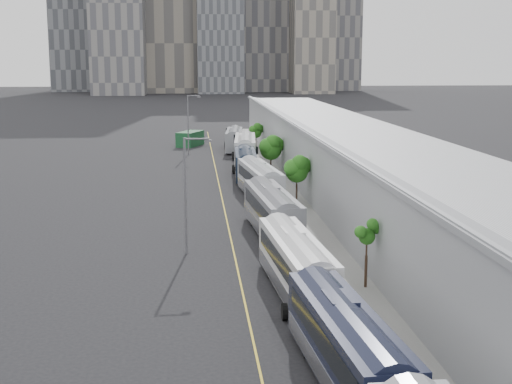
{
  "coord_description": "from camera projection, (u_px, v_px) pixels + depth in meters",
  "views": [
    {
      "loc": [
        -4.41,
        -8.69,
        14.16
      ],
      "look_at": [
        0.93,
        51.55,
        3.0
      ],
      "focal_mm": 50.0,
      "sensor_mm": 36.0,
      "label": 1
    }
  ],
  "objects": [
    {
      "name": "sidewalk",
      "position": [
        339.0,
        215.0,
        66.11
      ],
      "size": [
        10.0,
        170.0,
        0.12
      ],
      "primitive_type": "cube",
      "color": "gray",
      "rests_on": "ground"
    },
    {
      "name": "lane_line",
      "position": [
        226.0,
        218.0,
        65.21
      ],
      "size": [
        0.12,
        160.0,
        0.02
      ],
      "primitive_type": "cube",
      "color": "gold",
      "rests_on": "ground"
    },
    {
      "name": "depot",
      "position": [
        382.0,
        178.0,
        65.83
      ],
      "size": [
        12.45,
        160.4,
        7.2
      ],
      "color": "gray",
      "rests_on": "ground"
    },
    {
      "name": "bus_1",
      "position": [
        346.0,
        353.0,
        31.23
      ],
      "size": [
        3.46,
        12.71,
        3.67
      ],
      "rotation": [
        0.0,
        0.0,
        0.07
      ],
      "color": "black",
      "rests_on": "ground"
    },
    {
      "name": "bus_2",
      "position": [
        296.0,
        269.0,
        43.81
      ],
      "size": [
        3.38,
        12.87,
        3.72
      ],
      "rotation": [
        0.0,
        0.0,
        0.06
      ],
      "color": "silver",
      "rests_on": "ground"
    },
    {
      "name": "bus_3",
      "position": [
        272.0,
        216.0,
        58.43
      ],
      "size": [
        3.64,
        13.44,
        3.88
      ],
      "rotation": [
        0.0,
        0.0,
        0.07
      ],
      "color": "slate",
      "rests_on": "ground"
    },
    {
      "name": "bus_4",
      "position": [
        260.0,
        184.0,
        73.94
      ],
      "size": [
        3.84,
        12.94,
        3.73
      ],
      "rotation": [
        0.0,
        0.0,
        0.1
      ],
      "color": "#AFB4BA",
      "rests_on": "ground"
    },
    {
      "name": "bus_5",
      "position": [
        245.0,
        166.0,
        87.25
      ],
      "size": [
        3.08,
        12.39,
        3.59
      ],
      "rotation": [
        0.0,
        0.0,
        -0.05
      ],
      "color": "#151F2F",
      "rests_on": "ground"
    },
    {
      "name": "bus_6",
      "position": [
        245.0,
        152.0,
        98.9
      ],
      "size": [
        3.86,
        14.06,
        4.06
      ],
      "rotation": [
        0.0,
        0.0,
        -0.08
      ],
      "color": "silver",
      "rests_on": "ground"
    },
    {
      "name": "bus_7",
      "position": [
        234.0,
        141.0,
        113.58
      ],
      "size": [
        3.5,
        12.37,
        3.57
      ],
      "rotation": [
        0.0,
        0.0,
        -0.09
      ],
      "color": "gray",
      "rests_on": "ground"
    },
    {
      "name": "tree_1",
      "position": [
        367.0,
        237.0,
        44.31
      ],
      "size": [
        1.04,
        1.04,
        4.07
      ],
      "color": "black",
      "rests_on": "ground"
    },
    {
      "name": "tree_2",
      "position": [
        297.0,
        168.0,
        69.75
      ],
      "size": [
        2.25,
        2.25,
        4.96
      ],
      "color": "black",
      "rests_on": "ground"
    },
    {
      "name": "tree_3",
      "position": [
        271.0,
        146.0,
        90.27
      ],
      "size": [
        2.78,
        2.78,
        4.94
      ],
      "color": "black",
      "rests_on": "ground"
    },
    {
      "name": "tree_4",
      "position": [
        256.0,
        130.0,
        116.3
      ],
      "size": [
        1.94,
        1.94,
        3.93
      ],
      "color": "black",
      "rests_on": "ground"
    },
    {
      "name": "street_lamp_near",
      "position": [
        188.0,
        187.0,
        52.17
      ],
      "size": [
        2.04,
        0.22,
        8.69
      ],
      "color": "#59595E",
      "rests_on": "ground"
    },
    {
      "name": "street_lamp_far",
      "position": [
        189.0,
        121.0,
        107.97
      ],
      "size": [
        2.04,
        0.22,
        9.05
      ],
      "color": "#59595E",
      "rests_on": "ground"
    },
    {
      "name": "shipping_container",
      "position": [
        190.0,
        139.0,
        119.95
      ],
      "size": [
        4.85,
        6.7,
        2.45
      ],
      "primitive_type": "cube",
      "rotation": [
        0.0,
        0.0,
        -0.4
      ],
      "color": "#134021",
      "rests_on": "ground"
    },
    {
      "name": "suv",
      "position": [
        191.0,
        133.0,
        133.75
      ],
      "size": [
        3.88,
        5.59,
        1.42
      ],
      "primitive_type": "imported",
      "rotation": [
        0.0,
        0.0,
        -0.33
      ],
      "color": "black",
      "rests_on": "ground"
    }
  ]
}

